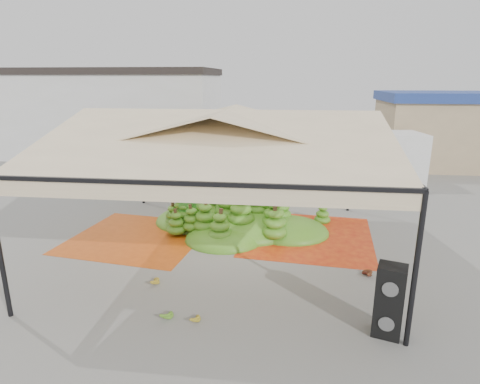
# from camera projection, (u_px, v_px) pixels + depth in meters

# --- Properties ---
(ground) EXTENTS (90.00, 90.00, 0.00)m
(ground) POSITION_uv_depth(u_px,v_px,m) (227.00, 248.00, 11.79)
(ground) COLOR slate
(ground) RESTS_ON ground
(canopy_tent) EXTENTS (8.10, 8.10, 4.00)m
(canopy_tent) POSITION_uv_depth(u_px,v_px,m) (226.00, 136.00, 10.89)
(canopy_tent) COLOR black
(canopy_tent) RESTS_ON ground
(building_white) EXTENTS (14.30, 6.30, 5.40)m
(building_white) POSITION_uv_depth(u_px,v_px,m) (105.00, 112.00, 25.57)
(building_white) COLOR silver
(building_white) RESTS_ON ground
(building_tan) EXTENTS (6.30, 5.30, 4.10)m
(building_tan) POSITION_uv_depth(u_px,v_px,m) (438.00, 129.00, 22.48)
(building_tan) COLOR tan
(building_tan) RESTS_ON ground
(tarp_left) EXTENTS (4.42, 4.26, 0.01)m
(tarp_left) POSITION_uv_depth(u_px,v_px,m) (138.00, 237.00, 12.59)
(tarp_left) COLOR #CC5213
(tarp_left) RESTS_ON ground
(tarp_right) EXTENTS (4.28, 4.45, 0.01)m
(tarp_right) POSITION_uv_depth(u_px,v_px,m) (308.00, 236.00, 12.68)
(tarp_right) COLOR #DC5714
(tarp_right) RESTS_ON ground
(banana_heap) EXTENTS (6.54, 5.55, 1.31)m
(banana_heap) POSITION_uv_depth(u_px,v_px,m) (243.00, 209.00, 13.21)
(banana_heap) COLOR #357618
(banana_heap) RESTS_ON ground
(hand_yellow_a) EXTENTS (0.48, 0.43, 0.19)m
(hand_yellow_a) POSITION_uv_depth(u_px,v_px,m) (193.00, 316.00, 8.25)
(hand_yellow_a) COLOR #B78624
(hand_yellow_a) RESTS_ON ground
(hand_yellow_b) EXTENTS (0.52, 0.44, 0.22)m
(hand_yellow_b) POSITION_uv_depth(u_px,v_px,m) (151.00, 279.00, 9.72)
(hand_yellow_b) COLOR #B79024
(hand_yellow_b) RESTS_ON ground
(hand_red_a) EXTENTS (0.55, 0.47, 0.23)m
(hand_red_a) POSITION_uv_depth(u_px,v_px,m) (364.00, 272.00, 10.11)
(hand_red_a) COLOR #582B14
(hand_red_a) RESTS_ON ground
(hand_red_b) EXTENTS (0.47, 0.42, 0.18)m
(hand_red_b) POSITION_uv_depth(u_px,v_px,m) (364.00, 273.00, 10.08)
(hand_red_b) COLOR #5F2415
(hand_red_b) RESTS_ON ground
(hand_green) EXTENTS (0.57, 0.53, 0.21)m
(hand_green) POSITION_uv_depth(u_px,v_px,m) (165.00, 312.00, 8.38)
(hand_green) COLOR #3B7117
(hand_green) RESTS_ON ground
(hanging_bunches) EXTENTS (4.74, 0.24, 0.20)m
(hanging_bunches) POSITION_uv_depth(u_px,v_px,m) (276.00, 160.00, 11.10)
(hanging_bunches) COLOR #4E7718
(hanging_bunches) RESTS_ON ground
(speaker_stack) EXTENTS (0.64, 0.60, 1.46)m
(speaker_stack) POSITION_uv_depth(u_px,v_px,m) (389.00, 301.00, 7.63)
(speaker_stack) COLOR black
(speaker_stack) RESTS_ON ground
(banana_leaves) EXTENTS (0.96, 1.36, 3.70)m
(banana_leaves) POSITION_uv_depth(u_px,v_px,m) (188.00, 231.00, 13.13)
(banana_leaves) COLOR #247B20
(banana_leaves) RESTS_ON ground
(vendor) EXTENTS (0.77, 0.66, 1.79)m
(vendor) POSITION_uv_depth(u_px,v_px,m) (222.00, 178.00, 16.39)
(vendor) COLOR gray
(vendor) RESTS_ON ground
(truck_left) EXTENTS (7.26, 3.55, 2.39)m
(truck_left) POSITION_uv_depth(u_px,v_px,m) (233.00, 152.00, 18.92)
(truck_left) COLOR #4E2E1A
(truck_left) RESTS_ON ground
(truck_right) EXTENTS (7.06, 3.15, 2.34)m
(truck_right) POSITION_uv_depth(u_px,v_px,m) (354.00, 152.00, 19.07)
(truck_right) COLOR #4E291A
(truck_right) RESTS_ON ground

